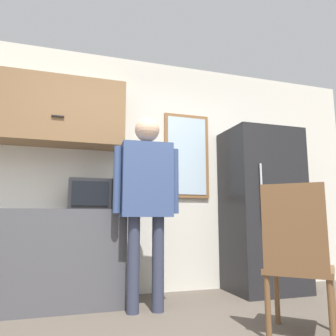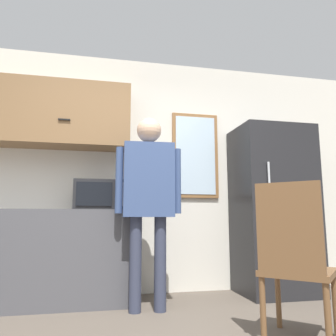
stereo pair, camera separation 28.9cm
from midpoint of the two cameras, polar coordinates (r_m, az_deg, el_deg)
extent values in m
cube|color=silver|center=(3.79, -3.05, -0.67)|extent=(6.00, 0.06, 2.70)
cube|color=#4C4C51|center=(3.46, -22.38, -14.19)|extent=(2.07, 0.58, 0.90)
cube|color=olive|center=(3.72, -20.75, 8.96)|extent=(2.07, 0.36, 0.69)
cube|color=black|center=(3.46, -15.37, 8.20)|extent=(0.12, 0.01, 0.01)
cube|color=#232326|center=(3.35, -9.54, -4.72)|extent=(0.48, 0.41, 0.29)
cube|color=black|center=(3.14, -10.17, -4.45)|extent=(0.33, 0.01, 0.23)
cube|color=#B2B2B2|center=(3.15, -5.73, -4.56)|extent=(0.07, 0.01, 0.23)
cylinder|color=#33384C|center=(3.05, -2.89, -16.34)|extent=(0.11, 0.11, 0.83)
cylinder|color=#33384C|center=(3.08, 1.42, -16.27)|extent=(0.11, 0.11, 0.83)
cube|color=#384C7A|center=(3.05, -0.69, -2.08)|extent=(0.48, 0.24, 0.69)
sphere|color=#D8AD8C|center=(3.15, -0.68, 6.60)|extent=(0.23, 0.23, 0.23)
cylinder|color=#384C7A|center=(3.03, -5.81, -2.05)|extent=(0.07, 0.07, 0.61)
cylinder|color=#384C7A|center=(3.10, 4.30, -2.24)|extent=(0.07, 0.07, 0.61)
cube|color=#232326|center=(3.94, 19.93, -6.69)|extent=(0.82, 0.64, 1.85)
cylinder|color=silver|center=(3.54, 19.58, -4.13)|extent=(0.02, 0.02, 0.65)
cube|color=red|center=(3.75, 24.57, -7.26)|extent=(0.04, 0.01, 0.04)
cube|color=red|center=(3.60, 21.09, -7.32)|extent=(0.04, 0.01, 0.04)
cube|color=#338CDB|center=(3.62, 21.46, -5.17)|extent=(0.04, 0.01, 0.04)
cube|color=red|center=(3.66, 22.47, -7.05)|extent=(0.04, 0.01, 0.04)
cube|color=brown|center=(2.61, 24.85, -16.13)|extent=(0.64, 0.64, 0.04)
cylinder|color=brown|center=(2.82, 30.00, -20.00)|extent=(0.04, 0.04, 0.43)
cylinder|color=brown|center=(2.87, 21.60, -20.30)|extent=(0.04, 0.04, 0.43)
cylinder|color=brown|center=(2.44, 29.48, -22.03)|extent=(0.04, 0.04, 0.43)
cylinder|color=brown|center=(2.50, 19.69, -22.26)|extent=(0.04, 0.04, 0.43)
cube|color=brown|center=(2.37, 23.64, -9.36)|extent=(0.33, 0.32, 0.59)
cube|color=olive|center=(3.95, 6.83, 2.22)|extent=(0.56, 0.04, 1.02)
cube|color=silver|center=(3.93, 6.94, 2.28)|extent=(0.48, 0.01, 0.94)
camera|label=1|loc=(0.14, -87.14, -0.44)|focal=35.00mm
camera|label=2|loc=(0.14, 92.86, 0.44)|focal=35.00mm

